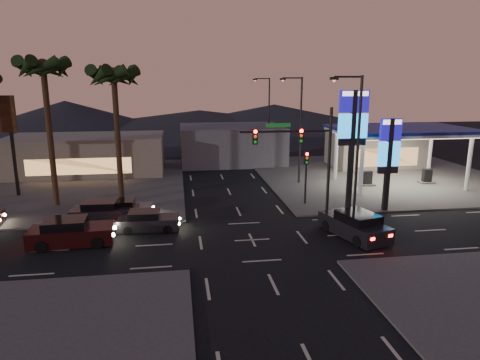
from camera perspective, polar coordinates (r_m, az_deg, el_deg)
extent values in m
plane|color=black|center=(26.86, 1.62, -7.99)|extent=(140.00, 140.00, 0.00)
cube|color=#47443F|center=(46.50, 17.86, 0.56)|extent=(24.00, 24.00, 0.12)
cube|color=#47443F|center=(43.38, -23.65, -0.80)|extent=(24.00, 24.00, 0.12)
cylinder|color=silver|center=(37.71, 15.91, 1.65)|extent=(0.36, 0.36, 5.00)
cylinder|color=silver|center=(42.77, 28.24, 1.90)|extent=(0.36, 0.36, 5.00)
cylinder|color=silver|center=(43.15, 12.69, 3.24)|extent=(0.36, 0.36, 5.00)
cylinder|color=silver|center=(47.64, 24.01, 3.33)|extent=(0.36, 0.36, 5.00)
cube|color=silver|center=(42.19, 20.72, 6.20)|extent=(12.00, 8.00, 0.50)
cube|color=white|center=(42.22, 20.69, 5.80)|extent=(11.60, 7.60, 0.06)
cube|color=navy|center=(42.18, 20.74, 6.40)|extent=(12.20, 8.20, 0.25)
cube|color=black|center=(41.54, 16.61, 0.24)|extent=(0.80, 0.50, 1.40)
cube|color=black|center=(44.39, 23.66, 0.48)|extent=(0.80, 0.50, 1.40)
cube|color=#726B5B|center=(51.44, 17.60, 3.94)|extent=(10.00, 6.00, 4.00)
cube|color=black|center=(33.21, 14.62, 3.74)|extent=(0.35, 0.35, 9.00)
cube|color=#110B7F|center=(32.84, 15.00, 10.12)|extent=(2.20, 0.30, 1.60)
cube|color=white|center=(32.82, 15.06, 11.07)|extent=(1.98, 0.32, 0.35)
cube|color=#1781DE|center=(32.97, 14.81, 6.99)|extent=(2.20, 0.30, 1.80)
cube|color=black|center=(33.11, 14.69, 4.93)|extent=(2.09, 0.28, 0.50)
cube|color=black|center=(33.55, 19.12, 1.79)|extent=(0.35, 0.35, 7.00)
cube|color=#110B7F|center=(33.16, 19.47, 6.37)|extent=(1.60, 0.30, 1.60)
cube|color=white|center=(33.11, 19.54, 7.31)|extent=(1.44, 0.32, 0.35)
cube|color=#1781DE|center=(33.40, 19.24, 3.30)|extent=(1.60, 0.30, 1.80)
cube|color=black|center=(33.61, 19.08, 1.29)|extent=(1.52, 0.28, 0.50)
cylinder|color=black|center=(29.00, 11.75, 1.56)|extent=(0.20, 0.20, 8.00)
cylinder|color=black|center=(27.73, 6.12, 6.47)|extent=(6.00, 0.14, 0.14)
cube|color=#0C3F14|center=(27.56, 5.13, 7.29)|extent=(1.60, 0.05, 0.25)
cube|color=black|center=(28.03, 8.10, 5.87)|extent=(0.32, 0.25, 1.00)
sphere|color=#FF0C07|center=(27.85, 8.20, 6.51)|extent=(0.22, 0.22, 0.22)
sphere|color=orange|center=(27.88, 8.18, 5.83)|extent=(0.20, 0.20, 0.20)
sphere|color=#0CB226|center=(27.93, 8.16, 5.16)|extent=(0.20, 0.20, 0.20)
cube|color=black|center=(27.34, 2.02, 5.81)|extent=(0.32, 0.25, 1.00)
sphere|color=#FF0C07|center=(27.15, 2.08, 6.46)|extent=(0.22, 0.22, 0.22)
sphere|color=orange|center=(27.19, 2.08, 5.77)|extent=(0.20, 0.20, 0.20)
sphere|color=#0CB226|center=(27.23, 2.07, 5.08)|extent=(0.20, 0.20, 0.20)
cylinder|color=black|center=(34.05, 8.75, -0.05)|extent=(0.16, 0.16, 4.00)
cube|color=black|center=(33.69, 8.85, 2.93)|extent=(0.32, 0.25, 1.00)
sphere|color=#FF0C07|center=(33.50, 8.95, 3.44)|extent=(0.22, 0.22, 0.22)
sphere|color=orange|center=(33.55, 8.93, 2.88)|extent=(0.20, 0.20, 0.20)
sphere|color=#0CB226|center=(33.61, 8.91, 2.33)|extent=(0.20, 0.20, 0.20)
cylinder|color=black|center=(28.47, 15.37, 3.20)|extent=(0.18, 0.18, 10.00)
cylinder|color=black|center=(27.73, 14.25, 13.20)|extent=(1.80, 0.12, 0.12)
cube|color=black|center=(27.40, 12.45, 13.09)|extent=(0.50, 0.25, 0.18)
sphere|color=#FFCC8C|center=(27.40, 12.44, 12.84)|extent=(0.20, 0.20, 0.20)
cylinder|color=black|center=(40.58, 8.05, 6.39)|extent=(0.18, 0.18, 10.00)
cylinder|color=black|center=(40.07, 7.01, 13.36)|extent=(1.80, 0.12, 0.12)
cube|color=black|center=(39.84, 5.72, 13.25)|extent=(0.50, 0.25, 0.18)
sphere|color=#FFCC8C|center=(39.84, 5.72, 13.08)|extent=(0.20, 0.20, 0.20)
cylinder|color=black|center=(54.09, 3.87, 8.15)|extent=(0.18, 0.18, 10.00)
cylinder|color=black|center=(53.70, 2.99, 13.36)|extent=(1.80, 0.12, 0.12)
cube|color=black|center=(53.53, 2.02, 13.26)|extent=(0.50, 0.25, 0.18)
sphere|color=#FFCC8C|center=(53.53, 2.02, 13.13)|extent=(0.20, 0.20, 0.20)
cylinder|color=black|center=(34.78, -15.96, 5.07)|extent=(0.44, 0.44, 10.20)
sphere|color=black|center=(34.49, -16.51, 13.48)|extent=(0.90, 0.90, 0.90)
cone|color=black|center=(34.33, -14.27, 13.11)|extent=(0.90, 2.74, 1.91)
cone|color=black|center=(35.28, -14.75, 13.08)|extent=(2.57, 2.57, 1.91)
cone|color=black|center=(35.77, -16.19, 12.99)|extent=(2.74, 0.90, 1.91)
cone|color=black|center=(35.52, -17.78, 12.89)|extent=(2.57, 2.57, 1.91)
cone|color=black|center=(34.68, -18.65, 12.83)|extent=(0.90, 2.74, 1.91)
cone|color=black|center=(33.71, -18.28, 12.87)|extent=(2.57, 2.57, 1.91)
cone|color=black|center=(33.19, -16.78, 12.98)|extent=(2.74, 0.90, 1.91)
cone|color=black|center=(33.46, -15.09, 13.08)|extent=(2.57, 2.57, 1.91)
cylinder|color=black|center=(35.76, -23.98, 5.13)|extent=(0.44, 0.44, 10.80)
sphere|color=black|center=(35.52, -24.81, 13.78)|extent=(0.90, 0.90, 0.90)
cone|color=black|center=(35.18, -22.68, 13.49)|extent=(0.90, 2.74, 1.91)
cone|color=black|center=(36.16, -22.93, 13.44)|extent=(2.57, 2.57, 1.91)
cone|color=black|center=(36.76, -24.20, 13.30)|extent=(2.74, 0.90, 1.91)
cone|color=black|center=(36.65, -25.78, 13.16)|extent=(2.57, 2.57, 1.91)
cone|color=black|center=(35.88, -26.81, 13.08)|extent=(0.90, 2.74, 1.91)
cone|color=black|center=(34.89, -26.67, 13.13)|extent=(2.57, 2.57, 1.91)
cone|color=black|center=(34.26, -25.37, 13.28)|extent=(2.74, 0.90, 1.91)
cone|color=black|center=(34.38, -23.69, 13.44)|extent=(2.57, 2.57, 1.91)
cylinder|color=black|center=(40.61, -27.82, 2.14)|extent=(0.30, 0.30, 6.00)
cube|color=#726B5B|center=(48.27, -19.76, 3.21)|extent=(16.00, 8.00, 4.00)
cube|color=#4C4C51|center=(51.62, -1.16, 4.80)|extent=(12.00, 9.00, 4.40)
cone|color=black|center=(87.40, -22.18, 7.80)|extent=(40.00, 40.00, 6.00)
cone|color=black|center=(87.16, 4.58, 8.38)|extent=(50.00, 50.00, 5.00)
cone|color=black|center=(85.13, -5.41, 7.91)|extent=(60.00, 60.00, 4.00)
cube|color=black|center=(29.01, -12.07, -5.63)|extent=(4.04, 1.83, 0.81)
cube|color=black|center=(28.87, -12.65, -4.61)|extent=(2.05, 1.62, 0.59)
cylinder|color=black|center=(29.68, -9.46, -5.49)|extent=(0.59, 0.24, 0.58)
cylinder|color=black|center=(28.24, -9.64, -6.49)|extent=(0.59, 0.24, 0.58)
cylinder|color=black|center=(29.96, -14.31, -5.56)|extent=(0.59, 0.24, 0.58)
cylinder|color=black|center=(28.52, -14.74, -6.54)|extent=(0.59, 0.24, 0.58)
sphere|color=#FFF2BF|center=(29.35, -8.09, -5.11)|extent=(0.20, 0.20, 0.20)
sphere|color=#FFF2BF|center=(28.32, -8.17, -5.79)|extent=(0.20, 0.20, 0.20)
cube|color=#FF140A|center=(29.76, -15.79, -5.08)|extent=(0.08, 0.23, 0.13)
cube|color=#FF140A|center=(28.74, -16.15, -5.75)|extent=(0.08, 0.23, 0.13)
cube|color=black|center=(27.85, -21.48, -6.84)|extent=(4.95, 2.28, 0.99)
cube|color=black|center=(27.70, -22.27, -5.56)|extent=(2.52, 1.99, 0.72)
cylinder|color=black|center=(28.56, -18.05, -6.60)|extent=(0.72, 0.30, 0.71)
cylinder|color=black|center=(26.81, -18.50, -7.94)|extent=(0.72, 0.30, 0.71)
cylinder|color=black|center=(29.12, -24.13, -6.74)|extent=(0.72, 0.30, 0.71)
cylinder|color=black|center=(27.41, -24.97, -8.05)|extent=(0.72, 0.30, 0.71)
sphere|color=#FFF2BF|center=(28.09, -16.37, -6.10)|extent=(0.24, 0.24, 0.24)
sphere|color=#FFF2BF|center=(26.85, -16.60, -7.02)|extent=(0.24, 0.24, 0.24)
cube|color=#FF140A|center=(28.95, -26.03, -6.17)|extent=(0.10, 0.28, 0.15)
cube|color=#FF140A|center=(27.75, -26.71, -7.05)|extent=(0.10, 0.28, 0.15)
cube|color=slate|center=(31.96, -15.18, -4.02)|extent=(4.08, 1.83, 0.82)
cube|color=black|center=(31.85, -15.72, -3.09)|extent=(2.06, 1.62, 0.59)
cylinder|color=black|center=(32.58, -12.73, -3.94)|extent=(0.59, 0.24, 0.58)
cylinder|color=black|center=(31.11, -13.03, -4.78)|extent=(0.59, 0.24, 0.58)
cylinder|color=black|center=(32.98, -17.16, -4.01)|extent=(0.59, 0.24, 0.58)
cylinder|color=black|center=(31.52, -17.66, -4.83)|extent=(0.59, 0.24, 0.58)
sphere|color=#FFF2BF|center=(32.21, -11.50, -3.57)|extent=(0.20, 0.20, 0.20)
sphere|color=#FFF2BF|center=(31.17, -11.67, -4.15)|extent=(0.20, 0.20, 0.20)
cube|color=#FF140A|center=(32.81, -18.52, -3.56)|extent=(0.08, 0.23, 0.13)
cube|color=#FF140A|center=(31.79, -18.92, -4.12)|extent=(0.08, 0.23, 0.13)
cube|color=black|center=(31.45, -17.51, -4.34)|extent=(4.59, 2.08, 0.92)
cube|color=black|center=(31.34, -18.14, -3.27)|extent=(2.33, 1.84, 0.67)
cylinder|color=black|center=(32.09, -14.66, -4.25)|extent=(0.67, 0.27, 0.66)
cylinder|color=black|center=(30.44, -15.13, -5.23)|extent=(0.67, 0.27, 0.66)
cylinder|color=black|center=(32.65, -19.67, -4.30)|extent=(0.67, 0.27, 0.66)
cylinder|color=black|center=(31.04, -20.40, -5.25)|extent=(0.67, 0.27, 0.66)
sphere|color=#FFF2BF|center=(31.64, -13.28, -3.84)|extent=(0.23, 0.23, 0.23)
sphere|color=#FFF2BF|center=(30.47, -13.56, -4.51)|extent=(0.23, 0.23, 0.23)
cube|color=#FF140A|center=(32.51, -21.23, -3.78)|extent=(0.09, 0.26, 0.14)
cube|color=#FF140A|center=(31.38, -21.80, -4.43)|extent=(0.09, 0.26, 0.14)
sphere|color=#FFF2BF|center=(33.86, -28.90, -4.10)|extent=(0.21, 0.21, 0.21)
cube|color=black|center=(28.19, 14.95, -6.09)|extent=(3.35, 5.30, 1.01)
cube|color=black|center=(27.73, 15.47, -4.98)|extent=(2.51, 2.89, 0.73)
cylinder|color=black|center=(28.88, 11.48, -5.97)|extent=(0.46, 0.76, 0.72)
cylinder|color=black|center=(29.99, 14.45, -5.41)|extent=(0.46, 0.76, 0.72)
cylinder|color=black|center=(26.57, 15.45, -7.91)|extent=(0.46, 0.76, 0.72)
cylinder|color=black|center=(27.77, 18.50, -7.19)|extent=(0.46, 0.76, 0.72)
cube|color=#FF140A|center=(25.97, 17.25, -7.52)|extent=(0.29, 0.16, 0.16)
cube|color=#FF140A|center=(26.84, 19.42, -7.00)|extent=(0.29, 0.16, 0.16)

